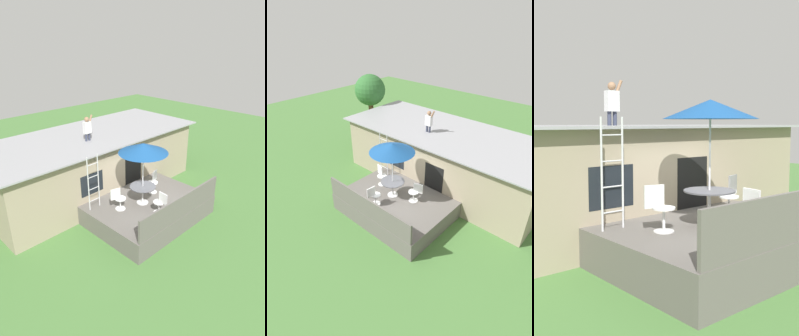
% 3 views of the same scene
% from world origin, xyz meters
% --- Properties ---
extents(ground_plane, '(40.00, 40.00, 0.00)m').
position_xyz_m(ground_plane, '(0.00, 0.00, 0.00)').
color(ground_plane, '#477538').
extents(house, '(10.50, 4.50, 2.82)m').
position_xyz_m(house, '(0.00, 3.60, 1.41)').
color(house, gray).
rests_on(house, ground).
extents(deck, '(4.66, 3.53, 0.80)m').
position_xyz_m(deck, '(0.00, 0.00, 0.40)').
color(deck, '#605B56').
rests_on(deck, ground).
extents(deck_railing, '(4.56, 0.08, 0.90)m').
position_xyz_m(deck_railing, '(0.00, -1.71, 1.25)').
color(deck_railing, '#605B56').
rests_on(deck_railing, deck).
extents(patio_table, '(1.04, 1.04, 0.74)m').
position_xyz_m(patio_table, '(-0.26, 0.02, 1.39)').
color(patio_table, silver).
rests_on(patio_table, deck).
extents(patio_umbrella, '(1.90, 1.90, 2.54)m').
position_xyz_m(patio_umbrella, '(-0.26, 0.02, 3.15)').
color(patio_umbrella, silver).
rests_on(patio_umbrella, deck).
extents(step_ladder, '(0.52, 0.04, 2.20)m').
position_xyz_m(step_ladder, '(-1.85, 1.09, 1.90)').
color(step_ladder, silver).
rests_on(step_ladder, deck).
extents(person_figure, '(0.47, 0.20, 1.11)m').
position_xyz_m(person_figure, '(-0.62, 2.95, 3.43)').
color(person_figure, '#33384C').
rests_on(person_figure, house).
extents(patio_chair_left, '(0.61, 0.44, 0.92)m').
position_xyz_m(patio_chair_left, '(-1.28, 0.33, 1.26)').
color(patio_chair_left, silver).
rests_on(patio_chair_left, deck).
extents(patio_chair_right, '(0.61, 0.44, 0.92)m').
position_xyz_m(patio_chair_right, '(0.76, 0.35, 1.26)').
color(patio_chair_right, silver).
rests_on(patio_chair_right, deck).
extents(patio_chair_near, '(0.44, 0.62, 0.92)m').
position_xyz_m(patio_chair_near, '(-0.37, -1.00, 1.26)').
color(patio_chair_near, silver).
rests_on(patio_chair_near, deck).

